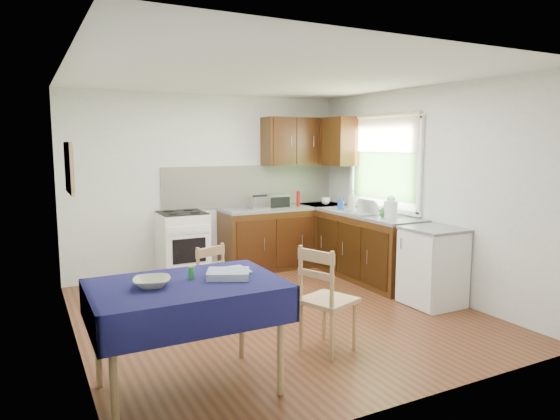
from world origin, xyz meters
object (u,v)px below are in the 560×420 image
toaster (260,203)px  kettle (391,208)px  chair_near (325,296)px  chair_far (204,282)px  sandwich_press (276,200)px  dish_rack (367,213)px  dining_table (187,297)px

toaster → kettle: 1.87m
chair_near → toaster: size_ratio=3.63×
chair_far → chair_near: 1.31m
chair_near → sandwich_press: bearing=-39.3°
dish_rack → chair_near: bearing=-158.6°
sandwich_press → dish_rack: bearing=-70.9°
dish_rack → sandwich_press: bearing=96.1°
toaster → dish_rack: 1.53m
sandwich_press → dish_rack: size_ratio=0.75×
dining_table → chair_near: 1.31m
dining_table → sandwich_press: 3.83m
sandwich_press → dish_rack: 1.45m
toaster → kettle: (1.09, -1.52, 0.03)m
sandwich_press → dish_rack: (0.70, -1.27, -0.07)m
dining_table → chair_far: (0.54, 1.23, -0.28)m
chair_far → chair_near: chair_near is taller
kettle → chair_far: bearing=-176.0°
dish_rack → kettle: 0.40m
chair_near → kettle: kettle is taller
dining_table → sandwich_press: size_ratio=4.26×
dish_rack → kettle: (0.06, -0.39, 0.10)m
dining_table → sandwich_press: bearing=58.2°
chair_far → dining_table: bearing=48.6°
chair_far → chair_near: bearing=106.6°
chair_far → sandwich_press: (1.74, 1.83, 0.55)m
dining_table → sandwich_press: sandwich_press is taller
chair_near → dish_rack: dish_rack is taller
chair_far → toaster: toaster is taller
dining_table → chair_near: size_ratio=1.44×
chair_near → chair_far: bearing=13.8°
dining_table → chair_far: size_ratio=1.62×
dining_table → kettle: bearing=29.7°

